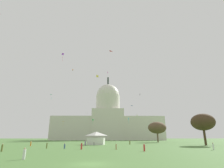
{
  "coord_description": "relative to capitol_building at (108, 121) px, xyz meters",
  "views": [
    {
      "loc": [
        2.09,
        -23.29,
        3.12
      ],
      "look_at": [
        4.83,
        89.28,
        36.96
      ],
      "focal_mm": 28.37,
      "sensor_mm": 36.0,
      "label": 1
    }
  ],
  "objects": [
    {
      "name": "kite_cyan_low",
      "position": [
        13.82,
        -71.98,
        -4.89
      ],
      "size": [
        0.54,
        0.87,
        3.84
      ],
      "rotation": [
        0.0,
        0.0,
        1.28
      ],
      "color": "#33BCDB"
    },
    {
      "name": "kite_magenta_high",
      "position": [
        -0.33,
        -84.4,
        23.43
      ],
      "size": [
        0.34,
        0.76,
        1.14
      ],
      "rotation": [
        0.0,
        0.0,
        1.14
      ],
      "color": "#D1339E"
    },
    {
      "name": "kite_white_mid",
      "position": [
        -15.95,
        -50.96,
        1.25
      ],
      "size": [
        0.91,
        1.07,
        0.22
      ],
      "rotation": [
        0.0,
        0.0,
        1.57
      ],
      "color": "white"
    },
    {
      "name": "person_grey_front_right",
      "position": [
        -5.13,
        -121.78,
        -18.63
      ],
      "size": [
        0.39,
        0.39,
        1.48
      ],
      "rotation": [
        0.0,
        0.0,
        2.93
      ],
      "color": "gray",
      "rests_on": "ground_plane"
    },
    {
      "name": "kite_orange_high",
      "position": [
        -30.87,
        -46.09,
        39.86
      ],
      "size": [
        0.85,
        0.87,
        0.84
      ],
      "rotation": [
        0.0,
        0.0,
        3.54
      ],
      "color": "orange"
    },
    {
      "name": "person_red_back_right",
      "position": [
        -6.97,
        -141.41,
        -18.54
      ],
      "size": [
        0.55,
        0.55,
        1.71
      ],
      "rotation": [
        0.0,
        0.0,
        0.37
      ],
      "color": "red",
      "rests_on": "ground_plane"
    },
    {
      "name": "person_olive_edge_west",
      "position": [
        -23.68,
        -148.32,
        -18.53
      ],
      "size": [
        0.43,
        0.43,
        1.72
      ],
      "rotation": [
        0.0,
        0.0,
        3.25
      ],
      "color": "olive",
      "rests_on": "ground_plane"
    },
    {
      "name": "capitol_building",
      "position": [
        0.0,
        0.0,
        0.0
      ],
      "size": [
        114.33,
        28.23,
        68.28
      ],
      "color": "beige",
      "rests_on": "ground_plane"
    },
    {
      "name": "person_olive_aisle_center",
      "position": [
        9.65,
        -109.52,
        -18.57
      ],
      "size": [
        0.5,
        0.5,
        1.68
      ],
      "rotation": [
        0.0,
        0.0,
        6.18
      ],
      "color": "olive",
      "rests_on": "ground_plane"
    },
    {
      "name": "kite_lime_mid",
      "position": [
        25.83,
        -33.85,
        2.33
      ],
      "size": [
        0.69,
        0.64,
        2.86
      ],
      "rotation": [
        0.0,
        0.0,
        1.61
      ],
      "color": "#8CD133"
    },
    {
      "name": "kite_blue_mid",
      "position": [
        14.13,
        -88.74,
        1.29
      ],
      "size": [
        1.38,
        1.16,
        0.27
      ],
      "rotation": [
        0.0,
        0.0,
        0.6
      ],
      "color": "blue"
    },
    {
      "name": "person_purple_mid_left",
      "position": [
        -8.9,
        -117.4,
        -18.5
      ],
      "size": [
        0.58,
        0.58,
        1.79
      ],
      "rotation": [
        0.0,
        0.0,
        3.95
      ],
      "color": "#703D93",
      "rests_on": "ground_plane"
    },
    {
      "name": "event_tent",
      "position": [
        -4.95,
        -111.71,
        -16.71
      ],
      "size": [
        7.71,
        6.93,
        5.3
      ],
      "rotation": [
        0.0,
        0.0,
        -0.1
      ],
      "color": "white",
      "rests_on": "ground_plane"
    },
    {
      "name": "person_red_back_center",
      "position": [
        8.3,
        -147.87,
        -18.54
      ],
      "size": [
        0.49,
        0.49,
        1.71
      ],
      "rotation": [
        0.0,
        0.0,
        5.97
      ],
      "color": "red",
      "rests_on": "ground_plane"
    },
    {
      "name": "kite_green_low",
      "position": [
        -10.65,
        -61.9,
        -4.37
      ],
      "size": [
        1.14,
        1.07,
        4.09
      ],
      "rotation": [
        0.0,
        0.0,
        4.5
      ],
      "color": "green"
    },
    {
      "name": "kite_yellow_high",
      "position": [
        -6.89,
        -84.53,
        20.88
      ],
      "size": [
        1.61,
        1.62,
        1.62
      ],
      "rotation": [
        0.0,
        0.0,
        0.74
      ],
      "color": "yellow"
    },
    {
      "name": "kite_black_mid",
      "position": [
        24.75,
        -57.37,
        15.54
      ],
      "size": [
        0.64,
        0.98,
        1.31
      ],
      "rotation": [
        0.0,
        0.0,
        0.41
      ],
      "color": "black"
    },
    {
      "name": "person_white_near_tree_west",
      "position": [
        -12.29,
        -162.84,
        -18.58
      ],
      "size": [
        0.47,
        0.47,
        1.63
      ],
      "rotation": [
        0.0,
        0.0,
        4.52
      ],
      "color": "silver",
      "rests_on": "ground_plane"
    },
    {
      "name": "kite_gold_low",
      "position": [
        -35.12,
        -48.95,
        -4.95
      ],
      "size": [
        1.68,
        1.71,
        3.63
      ],
      "rotation": [
        0.0,
        0.0,
        3.95
      ],
      "color": "gold"
    },
    {
      "name": "person_white_lawn_far_right",
      "position": [
        26.66,
        -143.97,
        -18.49
      ],
      "size": [
        0.42,
        0.42,
        1.79
      ],
      "rotation": [
        0.0,
        0.0,
        6.06
      ],
      "color": "silver",
      "rests_on": "ground_plane"
    },
    {
      "name": "person_olive_front_left",
      "position": [
        -17.49,
        -136.91,
        -18.58
      ],
      "size": [
        0.35,
        0.35,
        1.61
      ],
      "rotation": [
        0.0,
        0.0,
        4.74
      ],
      "color": "olive",
      "rests_on": "ground_plane"
    },
    {
      "name": "tree_east_mid",
      "position": [
        30.68,
        -78.29,
        -10.64
      ],
      "size": [
        14.84,
        14.5,
        12.29
      ],
      "color": "brown",
      "rests_on": "ground_plane"
    },
    {
      "name": "tree_east_near",
      "position": [
        37.89,
        -119.61,
        -10.47
      ],
      "size": [
        8.9,
        10.61,
        12.2
      ],
      "color": "#42301E",
      "rests_on": "ground_plane"
    },
    {
      "name": "ground_plane",
      "position": [
        -2.25,
        -167.46,
        -19.32
      ],
      "size": [
        800.0,
        800.0,
        0.0
      ],
      "primitive_type": "plane",
      "color": "#4C7538"
    },
    {
      "name": "kite_violet_high",
      "position": [
        -21.93,
        -112.98,
        21.62
      ],
      "size": [
        1.09,
        0.26,
        4.23
      ],
      "rotation": [
        0.0,
        0.0,
        2.37
      ],
      "color": "purple"
    },
    {
      "name": "kite_turquoise_mid",
      "position": [
        -38.58,
        -71.67,
        10.88
      ],
      "size": [
        1.53,
        1.45,
        2.86
      ],
      "rotation": [
        0.0,
        0.0,
        2.49
      ],
      "color": "teal"
    },
    {
      "name": "person_denim_near_tree_east",
      "position": [
        -12.23,
        -137.74,
        -18.65
      ],
      "size": [
        0.54,
        0.54,
        1.48
      ],
      "rotation": [
        0.0,
        0.0,
        2.59
      ],
      "color": "#3D5684",
      "rests_on": "ground_plane"
    },
    {
      "name": "person_orange_edge_east",
      "position": [
        -27.7,
        -123.14,
        -18.53
      ],
      "size": [
        0.51,
        0.51,
        1.7
      ],
      "rotation": [
        0.0,
        0.0,
        3.94
      ],
      "color": "orange",
      "rests_on": "ground_plane"
    },
    {
      "name": "kite_red_high",
      "position": [
        0.61,
        -120.76,
        19.31
      ],
      "size": [
        1.61,
        1.55,
        0.2
      ],
      "rotation": [
        0.0,
        0.0,
        3.86
      ],
      "color": "red"
    },
    {
      "name": "person_tan_front_center",
      "position": [
        2.11,
        -142.21,
        -18.65
      ],
      "size": [
        0.47,
        0.47,
        1.49
      ],
      "rotation": [
        0.0,
        0.0,
        0.31
      ],
      "color": "tan",
      "rests_on": "ground_plane"
    }
  ]
}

